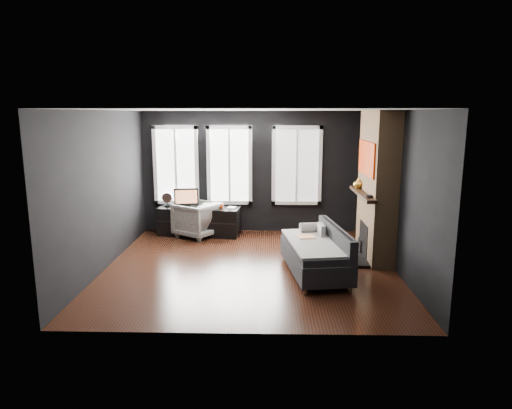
{
  "coord_description": "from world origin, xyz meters",
  "views": [
    {
      "loc": [
        0.31,
        -7.65,
        2.65
      ],
      "look_at": [
        0.1,
        0.3,
        1.05
      ],
      "focal_mm": 32.0,
      "sensor_mm": 36.0,
      "label": 1
    }
  ],
  "objects_px": {
    "monitor": "(186,197)",
    "book": "(228,203)",
    "sofa": "(315,251)",
    "armchair": "(197,218)",
    "mug": "(221,206)",
    "media_console": "(199,221)",
    "mantel_vase": "(359,183)"
  },
  "relations": [
    {
      "from": "book",
      "to": "mantel_vase",
      "type": "relative_size",
      "value": 1.07
    },
    {
      "from": "sofa",
      "to": "monitor",
      "type": "relative_size",
      "value": 3.45
    },
    {
      "from": "media_console",
      "to": "monitor",
      "type": "xyz_separation_m",
      "value": [
        -0.27,
        0.0,
        0.55
      ]
    },
    {
      "from": "media_console",
      "to": "mug",
      "type": "height_order",
      "value": "mug"
    },
    {
      "from": "armchair",
      "to": "mug",
      "type": "xyz_separation_m",
      "value": [
        0.51,
        0.07,
        0.26
      ]
    },
    {
      "from": "mug",
      "to": "mantel_vase",
      "type": "bearing_deg",
      "value": -19.31
    },
    {
      "from": "sofa",
      "to": "mug",
      "type": "xyz_separation_m",
      "value": [
        -1.81,
        2.37,
        0.27
      ]
    },
    {
      "from": "book",
      "to": "sofa",
      "type": "bearing_deg",
      "value": -55.92
    },
    {
      "from": "mug",
      "to": "mantel_vase",
      "type": "xyz_separation_m",
      "value": [
        2.76,
        -0.97,
        0.66
      ]
    },
    {
      "from": "mug",
      "to": "monitor",
      "type": "bearing_deg",
      "value": 173.52
    },
    {
      "from": "mug",
      "to": "book",
      "type": "xyz_separation_m",
      "value": [
        0.16,
        0.08,
        0.05
      ]
    },
    {
      "from": "sofa",
      "to": "armchair",
      "type": "xyz_separation_m",
      "value": [
        -2.32,
        2.3,
        0.02
      ]
    },
    {
      "from": "sofa",
      "to": "mug",
      "type": "relative_size",
      "value": 15.83
    },
    {
      "from": "monitor",
      "to": "book",
      "type": "bearing_deg",
      "value": -8.9
    },
    {
      "from": "mantel_vase",
      "to": "mug",
      "type": "bearing_deg",
      "value": 160.69
    },
    {
      "from": "media_console",
      "to": "mug",
      "type": "distance_m",
      "value": 0.61
    },
    {
      "from": "sofa",
      "to": "mug",
      "type": "distance_m",
      "value": 2.99
    },
    {
      "from": "sofa",
      "to": "monitor",
      "type": "xyz_separation_m",
      "value": [
        -2.57,
        2.45,
        0.45
      ]
    },
    {
      "from": "monitor",
      "to": "mug",
      "type": "height_order",
      "value": "monitor"
    },
    {
      "from": "monitor",
      "to": "mug",
      "type": "relative_size",
      "value": 4.59
    },
    {
      "from": "media_console",
      "to": "mantel_vase",
      "type": "bearing_deg",
      "value": -10.54
    },
    {
      "from": "armchair",
      "to": "book",
      "type": "xyz_separation_m",
      "value": [
        0.67,
        0.15,
        0.31
      ]
    },
    {
      "from": "sofa",
      "to": "armchair",
      "type": "bearing_deg",
      "value": 127.16
    },
    {
      "from": "media_console",
      "to": "monitor",
      "type": "height_order",
      "value": "monitor"
    },
    {
      "from": "armchair",
      "to": "book",
      "type": "height_order",
      "value": "armchair"
    },
    {
      "from": "sofa",
      "to": "mantel_vase",
      "type": "xyz_separation_m",
      "value": [
        0.95,
        1.4,
        0.93
      ]
    },
    {
      "from": "mug",
      "to": "sofa",
      "type": "bearing_deg",
      "value": -52.52
    },
    {
      "from": "sofa",
      "to": "armchair",
      "type": "height_order",
      "value": "armchair"
    },
    {
      "from": "armchair",
      "to": "sofa",
      "type": "bearing_deg",
      "value": 78.72
    },
    {
      "from": "media_console",
      "to": "book",
      "type": "height_order",
      "value": "book"
    },
    {
      "from": "sofa",
      "to": "armchair",
      "type": "distance_m",
      "value": 3.27
    },
    {
      "from": "mug",
      "to": "mantel_vase",
      "type": "relative_size",
      "value": 0.57
    }
  ]
}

